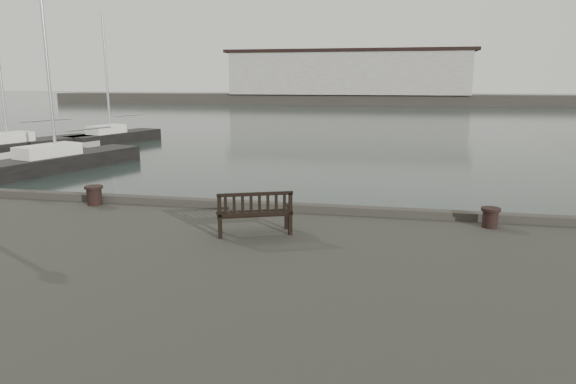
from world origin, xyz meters
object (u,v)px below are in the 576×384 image
yacht_b (17,150)px  yacht_c (64,164)px  bollard_right (490,218)px  bench (254,220)px  yacht_d (115,140)px  bollard_left (94,195)px

yacht_b → yacht_c: (6.66, -4.69, -0.00)m
bollard_right → yacht_c: size_ratio=0.04×
bench → yacht_b: yacht_b is taller
yacht_c → yacht_d: size_ratio=1.20×
yacht_b → yacht_d: yacht_b is taller
bench → bollard_left: bearing=138.8°
yacht_b → bench: bearing=-22.2°
bollard_right → bollard_left: bearing=179.0°
bench → bollard_right: bearing=-4.8°
bollard_right → yacht_b: (-25.97, 17.63, -1.53)m
yacht_b → yacht_d: (3.18, 6.57, -0.01)m
bollard_left → yacht_b: 24.08m
yacht_b → yacht_c: 8.15m
bollard_left → bollard_right: bollard_left is taller
yacht_b → bollard_right: bearing=-14.3°
bench → yacht_d: yacht_d is taller
bollard_left → bollard_right: (9.45, -0.17, -0.03)m
bench → yacht_d: (-17.97, 25.66, -1.61)m
bench → yacht_b: 28.54m
bench → yacht_d: size_ratio=0.16×
bollard_left → yacht_b: bearing=133.4°
yacht_c → yacht_d: yacht_c is taller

